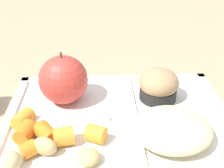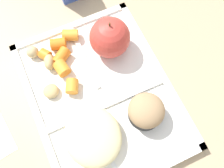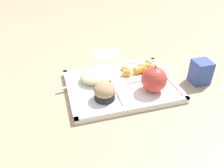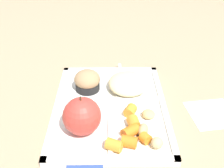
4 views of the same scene
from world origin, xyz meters
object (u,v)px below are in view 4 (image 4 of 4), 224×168
Objects in this scene: bran_muffin at (89,81)px; green_apple at (84,116)px; lunch_tray at (112,108)px; plastic_fork at (124,78)px.

green_apple is at bearing 180.00° from bran_muffin.
plastic_fork is at bearing -15.12° from lunch_tray.
bran_muffin is at bearing -0.00° from green_apple.
green_apple reaches higher than plastic_fork.
lunch_tray is at bearing -140.73° from bran_muffin.
green_apple is 0.62× the size of plastic_fork.
green_apple reaches higher than lunch_tray.
bran_muffin is 0.12m from plastic_fork.
green_apple is 1.34× the size of bran_muffin.
lunch_tray is 0.10m from bran_muffin.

